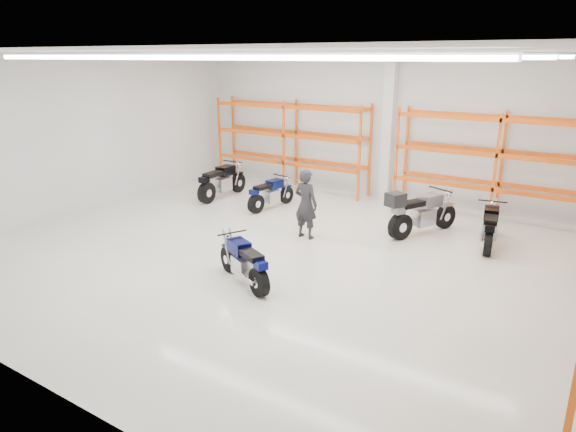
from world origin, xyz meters
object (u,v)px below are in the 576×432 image
Objects in this scene: motorcycle_back_b at (270,195)px; standing_man at (306,204)px; motorcycle_back_d at (490,228)px; structural_column at (388,129)px; motorcycle_back_a at (221,182)px; motorcycle_back_c at (418,213)px; motorcycle_main at (245,264)px.

standing_man is at bearing -35.90° from motorcycle_back_b.
standing_man is at bearing -155.79° from motorcycle_back_d.
standing_man is 4.75m from structural_column.
motorcycle_back_a is at bearing -148.07° from structural_column.
motorcycle_back_d is at bearing -151.92° from standing_man.
motorcycle_back_b is at bearing -130.32° from structural_column.
motorcycle_back_c is 3.88m from structural_column.
standing_man is (-4.05, -1.82, 0.41)m from motorcycle_back_d.
motorcycle_back_b is 2.79m from standing_man.
motorcycle_main is 1.03× the size of standing_man.
motorcycle_back_d is 0.45× the size of structural_column.
motorcycle_back_d is 4.46m from standing_man.
motorcycle_back_c is 1.74m from motorcycle_back_d.
motorcycle_back_d is (6.28, 0.21, 0.03)m from motorcycle_back_b.
standing_man reaches higher than motorcycle_back_c.
motorcycle_main is at bearing 101.76° from standing_man.
motorcycle_main is at bearing -126.44° from motorcycle_back_d.
motorcycle_back_d is at bearing 53.56° from motorcycle_main.
motorcycle_back_b is 4.55m from motorcycle_back_c.
motorcycle_back_a is 0.51× the size of structural_column.
standing_man is at bearing 97.90° from motorcycle_main.
motorcycle_back_c reaches higher than motorcycle_main.
structural_column is at bearing 144.44° from motorcycle_back_d.
motorcycle_back_b is (-2.66, 4.70, -0.01)m from motorcycle_main.
motorcycle_back_a reaches higher than motorcycle_back_b.
motorcycle_back_d is at bearing 4.08° from motorcycle_back_c.
motorcycle_back_a is 4.59m from standing_man.
motorcycle_main is 5.40m from motorcycle_back_b.
motorcycle_main is 0.80× the size of motorcycle_back_a.
structural_column is at bearing -89.31° from standing_man.
motorcycle_back_c is at bearing 68.41° from motorcycle_main.
motorcycle_back_c reaches higher than motorcycle_back_d.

